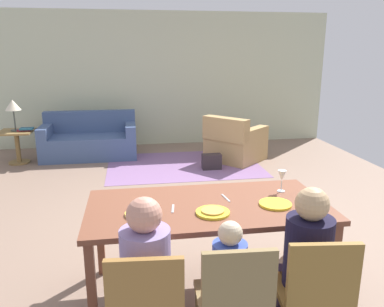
{
  "coord_description": "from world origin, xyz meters",
  "views": [
    {
      "loc": [
        -0.67,
        -4.15,
        1.9
      ],
      "look_at": [
        -0.04,
        -0.24,
        0.85
      ],
      "focal_mm": 35.85,
      "sensor_mm": 36.0,
      "label": 1
    }
  ],
  "objects_px": {
    "dining_chair_woman": "(314,291)",
    "person_child": "(228,291)",
    "person_woman": "(304,272)",
    "table_lamp": "(13,106)",
    "plate_near_woman": "(275,204)",
    "book_lower": "(25,130)",
    "plate_near_child": "(213,212)",
    "couch": "(90,141)",
    "armchair": "(234,143)",
    "plate_near_man": "(142,214)",
    "person_man": "(147,287)",
    "handbag": "(212,162)",
    "dining_table": "(208,213)",
    "dining_chair_child": "(234,299)",
    "wine_glass": "(282,176)",
    "side_table": "(17,142)",
    "book_upper": "(27,129)"
  },
  "relations": [
    {
      "from": "person_child",
      "to": "armchair",
      "type": "height_order",
      "value": "person_child"
    },
    {
      "from": "person_child",
      "to": "couch",
      "type": "height_order",
      "value": "person_child"
    },
    {
      "from": "dining_chair_woman",
      "to": "person_child",
      "type": "bearing_deg",
      "value": 161.25
    },
    {
      "from": "person_woman",
      "to": "book_lower",
      "type": "xyz_separation_m",
      "value": [
        -2.91,
        4.83,
        0.08
      ]
    },
    {
      "from": "dining_chair_child",
      "to": "person_woman",
      "type": "distance_m",
      "value": 0.55
    },
    {
      "from": "plate_near_man",
      "to": "wine_glass",
      "type": "bearing_deg",
      "value": 14.27
    },
    {
      "from": "dining_table",
      "to": "dining_chair_child",
      "type": "relative_size",
      "value": 2.13
    },
    {
      "from": "wine_glass",
      "to": "table_lamp",
      "type": "distance_m",
      "value": 5.15
    },
    {
      "from": "person_man",
      "to": "handbag",
      "type": "xyz_separation_m",
      "value": [
        1.24,
        3.94,
        -0.38
      ]
    },
    {
      "from": "dining_chair_woman",
      "to": "book_lower",
      "type": "distance_m",
      "value": 5.79
    },
    {
      "from": "plate_near_child",
      "to": "couch",
      "type": "xyz_separation_m",
      "value": [
        -1.34,
        4.64,
        -0.47
      ]
    },
    {
      "from": "wine_glass",
      "to": "book_lower",
      "type": "bearing_deg",
      "value": 127.43
    },
    {
      "from": "side_table",
      "to": "table_lamp",
      "type": "bearing_deg",
      "value": 116.57
    },
    {
      "from": "handbag",
      "to": "couch",
      "type": "bearing_deg",
      "value": 150.84
    },
    {
      "from": "dining_chair_child",
      "to": "dining_table",
      "type": "bearing_deg",
      "value": 89.68
    },
    {
      "from": "couch",
      "to": "table_lamp",
      "type": "bearing_deg",
      "value": -167.95
    },
    {
      "from": "plate_near_woman",
      "to": "armchair",
      "type": "xyz_separation_m",
      "value": [
        0.73,
        3.86,
        -0.45
      ]
    },
    {
      "from": "dining_chair_woman",
      "to": "person_woman",
      "type": "bearing_deg",
      "value": 85.55
    },
    {
      "from": "book_lower",
      "to": "armchair",
      "type": "bearing_deg",
      "value": -6.65
    },
    {
      "from": "plate_near_man",
      "to": "person_child",
      "type": "xyz_separation_m",
      "value": [
        0.51,
        -0.53,
        -0.34
      ]
    },
    {
      "from": "dining_chair_child",
      "to": "book_upper",
      "type": "distance_m",
      "value": 5.49
    },
    {
      "from": "plate_near_man",
      "to": "handbag",
      "type": "xyz_separation_m",
      "value": [
        1.25,
        3.42,
        -0.64
      ]
    },
    {
      "from": "side_table",
      "to": "book_upper",
      "type": "relative_size",
      "value": 2.64
    },
    {
      "from": "person_man",
      "to": "handbag",
      "type": "height_order",
      "value": "person_man"
    },
    {
      "from": "table_lamp",
      "to": "plate_near_child",
      "type": "bearing_deg",
      "value": -59.8
    },
    {
      "from": "dining_chair_child",
      "to": "dining_chair_woman",
      "type": "bearing_deg",
      "value": 0.05
    },
    {
      "from": "book_upper",
      "to": "handbag",
      "type": "xyz_separation_m",
      "value": [
        3.09,
        -0.85,
        -0.49
      ]
    },
    {
      "from": "person_child",
      "to": "side_table",
      "type": "xyz_separation_m",
      "value": [
        -2.55,
        4.85,
        -0.06
      ]
    },
    {
      "from": "book_lower",
      "to": "side_table",
      "type": "bearing_deg",
      "value": 175.91
    },
    {
      "from": "armchair",
      "to": "side_table",
      "type": "relative_size",
      "value": 2.08
    },
    {
      "from": "plate_near_woman",
      "to": "book_lower",
      "type": "distance_m",
      "value": 5.18
    },
    {
      "from": "wine_glass",
      "to": "book_upper",
      "type": "relative_size",
      "value": 0.85
    },
    {
      "from": "person_man",
      "to": "book_upper",
      "type": "distance_m",
      "value": 5.13
    },
    {
      "from": "person_man",
      "to": "dining_chair_child",
      "type": "height_order",
      "value": "person_man"
    },
    {
      "from": "couch",
      "to": "plate_near_woman",
      "type": "bearing_deg",
      "value": -67.9
    },
    {
      "from": "armchair",
      "to": "person_woman",
      "type": "bearing_deg",
      "value": -99.41
    },
    {
      "from": "book_upper",
      "to": "plate_near_man",
      "type": "bearing_deg",
      "value": -66.64
    },
    {
      "from": "plate_near_woman",
      "to": "armchair",
      "type": "distance_m",
      "value": 3.96
    },
    {
      "from": "couch",
      "to": "armchair",
      "type": "bearing_deg",
      "value": -15.03
    },
    {
      "from": "armchair",
      "to": "wine_glass",
      "type": "bearing_deg",
      "value": -99.15
    },
    {
      "from": "plate_near_man",
      "to": "book_lower",
      "type": "xyz_separation_m",
      "value": [
        -1.89,
        4.31,
        -0.18
      ]
    },
    {
      "from": "plate_near_child",
      "to": "dining_chair_woman",
      "type": "bearing_deg",
      "value": -51.86
    },
    {
      "from": "person_woman",
      "to": "table_lamp",
      "type": "relative_size",
      "value": 2.05
    },
    {
      "from": "plate_near_child",
      "to": "person_woman",
      "type": "relative_size",
      "value": 0.23
    },
    {
      "from": "plate_near_child",
      "to": "handbag",
      "type": "relative_size",
      "value": 0.78
    },
    {
      "from": "person_woman",
      "to": "couch",
      "type": "height_order",
      "value": "person_woman"
    },
    {
      "from": "person_man",
      "to": "couch",
      "type": "bearing_deg",
      "value": 99.26
    },
    {
      "from": "book_lower",
      "to": "dining_table",
      "type": "bearing_deg",
      "value": -60.2
    },
    {
      "from": "dining_table",
      "to": "plate_near_child",
      "type": "xyz_separation_m",
      "value": [
        0.0,
        -0.18,
        0.08
      ]
    },
    {
      "from": "couch",
      "to": "person_woman",
      "type": "bearing_deg",
      "value": -70.02
    }
  ]
}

